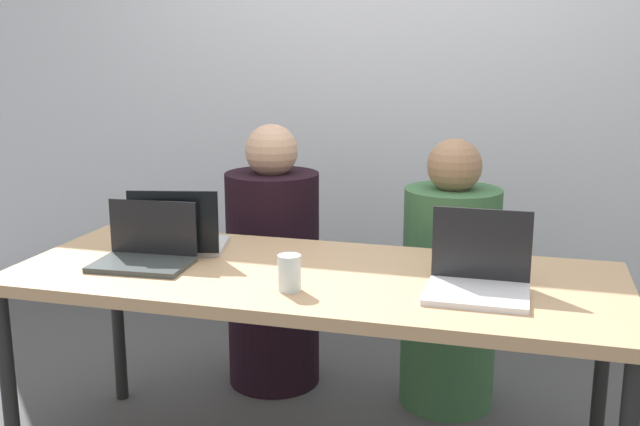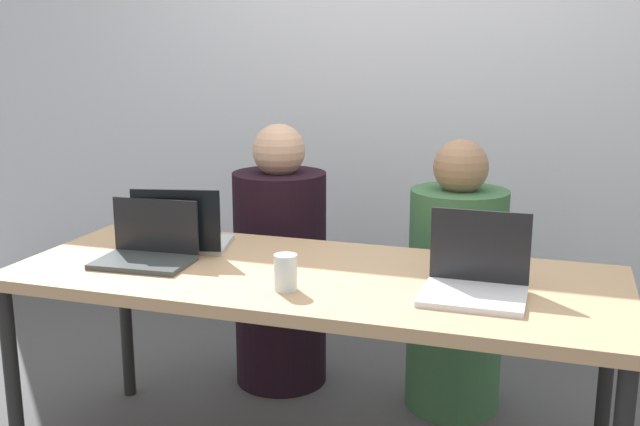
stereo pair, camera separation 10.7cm
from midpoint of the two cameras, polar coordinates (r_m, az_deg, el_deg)
name	(u,v)px [view 1 (the left image)]	position (r m, az deg, el deg)	size (l,w,h in m)	color
back_wall	(397,68)	(3.79, 5.08, 10.92)	(5.14, 0.10, 2.68)	silver
desk	(314,289)	(2.45, -1.75, -5.80)	(1.98, 0.78, 0.74)	tan
person_on_left	(273,271)	(3.23, -4.54, -4.42)	(0.46, 0.46, 1.14)	black
person_on_right	(449,289)	(3.07, 8.85, -5.78)	(0.43, 0.43, 1.10)	#3A663F
laptop_back_left	(179,237)	(2.72, -11.80, -1.83)	(0.36, 0.31, 0.23)	#B3B6BB
laptop_front_left	(146,251)	(2.59, -14.31, -2.85)	(0.33, 0.25, 0.21)	#353B3B
laptop_front_right	(479,276)	(2.27, 10.66, -4.73)	(0.30, 0.28, 0.24)	silver
water_glass_center	(289,275)	(2.25, -3.71, -4.76)	(0.07, 0.07, 0.11)	silver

